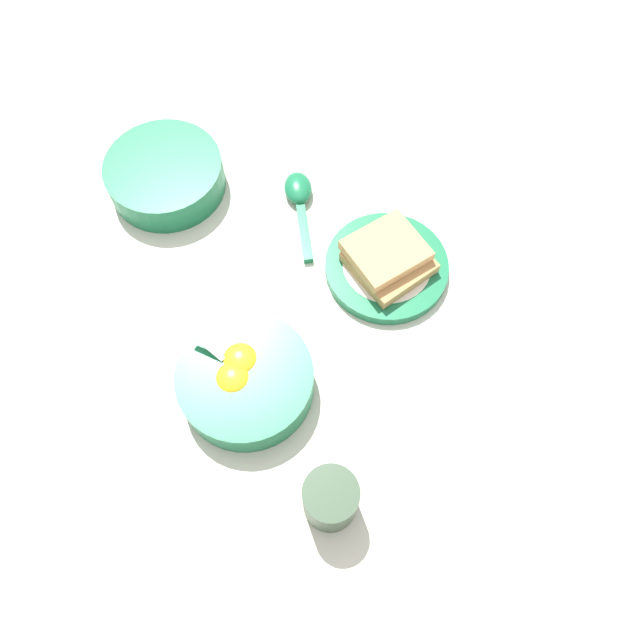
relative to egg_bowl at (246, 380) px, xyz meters
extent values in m
plane|color=beige|center=(-0.09, 0.05, -0.03)|extent=(3.00, 3.00, 0.00)
cylinder|color=#196B42|center=(0.00, 0.00, 0.00)|extent=(0.18, 0.18, 0.05)
cylinder|color=white|center=(0.00, 0.00, 0.00)|extent=(0.15, 0.15, 0.02)
ellipsoid|color=yellow|center=(-0.02, 0.00, 0.02)|extent=(0.05, 0.05, 0.03)
ellipsoid|color=yellow|center=(0.00, -0.01, 0.02)|extent=(0.04, 0.04, 0.02)
cylinder|color=black|center=(-0.01, -0.01, 0.01)|extent=(0.04, 0.04, 0.00)
ellipsoid|color=silver|center=(-0.01, -0.01, 0.02)|extent=(0.03, 0.02, 0.01)
cube|color=silver|center=(-0.04, -0.04, 0.04)|extent=(0.04, 0.04, 0.03)
cylinder|color=#196B42|center=(-0.17, 0.21, -0.02)|extent=(0.18, 0.18, 0.02)
cylinder|color=white|center=(-0.17, 0.21, -0.01)|extent=(0.13, 0.13, 0.00)
cube|color=tan|center=(-0.16, 0.21, 0.00)|extent=(0.14, 0.14, 0.02)
cube|color=tan|center=(-0.17, 0.20, 0.02)|extent=(0.13, 0.13, 0.02)
ellipsoid|color=#196B42|center=(-0.31, 0.09, -0.01)|extent=(0.06, 0.05, 0.03)
cube|color=#196B42|center=(-0.24, 0.09, -0.02)|extent=(0.11, 0.02, 0.01)
cylinder|color=#196B42|center=(-0.34, -0.12, 0.00)|extent=(0.18, 0.18, 0.05)
cylinder|color=white|center=(-0.34, -0.12, 0.02)|extent=(0.15, 0.15, 0.02)
cylinder|color=#334733|center=(0.16, 0.10, 0.01)|extent=(0.07, 0.07, 0.08)
cylinder|color=#472B16|center=(0.16, 0.10, 0.05)|extent=(0.05, 0.05, 0.01)
camera|label=1|loc=(0.29, 0.08, 0.77)|focal=35.00mm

